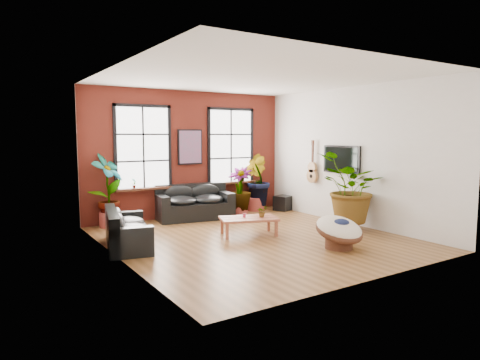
{
  "coord_description": "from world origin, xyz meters",
  "views": [
    {
      "loc": [
        -5.28,
        -7.63,
        2.28
      ],
      "look_at": [
        0.0,
        0.6,
        1.25
      ],
      "focal_mm": 32.0,
      "sensor_mm": 36.0,
      "label": 1
    }
  ],
  "objects_px": {
    "sofa_back": "(194,203)",
    "papasan_chair": "(339,231)",
    "sofa_left": "(125,230)",
    "coffee_table": "(249,219)"
  },
  "relations": [
    {
      "from": "sofa_left",
      "to": "coffee_table",
      "type": "bearing_deg",
      "value": -87.88
    },
    {
      "from": "sofa_back",
      "to": "papasan_chair",
      "type": "bearing_deg",
      "value": -66.94
    },
    {
      "from": "sofa_back",
      "to": "papasan_chair",
      "type": "distance_m",
      "value": 4.52
    },
    {
      "from": "coffee_table",
      "to": "papasan_chair",
      "type": "bearing_deg",
      "value": -46.42
    },
    {
      "from": "sofa_back",
      "to": "papasan_chair",
      "type": "relative_size",
      "value": 2.14
    },
    {
      "from": "coffee_table",
      "to": "sofa_left",
      "type": "bearing_deg",
      "value": -172.05
    },
    {
      "from": "sofa_back",
      "to": "sofa_left",
      "type": "bearing_deg",
      "value": -133.2
    },
    {
      "from": "sofa_back",
      "to": "papasan_chair",
      "type": "height_order",
      "value": "sofa_back"
    },
    {
      "from": "sofa_left",
      "to": "papasan_chair",
      "type": "xyz_separation_m",
      "value": [
        3.58,
        -2.48,
        0.02
      ]
    },
    {
      "from": "sofa_left",
      "to": "sofa_back",
      "type": "bearing_deg",
      "value": -39.49
    }
  ]
}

